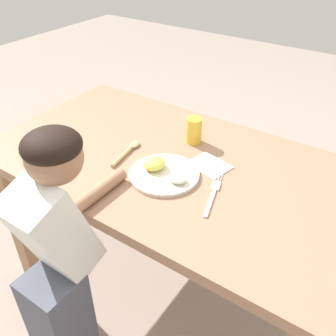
% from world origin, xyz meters
% --- Properties ---
extents(ground_plane, '(8.00, 8.00, 0.00)m').
position_xyz_m(ground_plane, '(0.00, 0.00, 0.00)').
color(ground_plane, gray).
extents(dining_table, '(1.41, 0.78, 0.73)m').
position_xyz_m(dining_table, '(0.00, 0.00, 0.62)').
color(dining_table, '#996F54').
rests_on(dining_table, ground_plane).
extents(plate, '(0.24, 0.24, 0.05)m').
position_xyz_m(plate, '(0.03, -0.10, 0.75)').
color(plate, beige).
rests_on(plate, dining_table).
extents(fork, '(0.08, 0.22, 0.01)m').
position_xyz_m(fork, '(0.22, -0.09, 0.74)').
color(fork, silver).
rests_on(fork, dining_table).
extents(spoon, '(0.06, 0.20, 0.02)m').
position_xyz_m(spoon, '(-0.17, -0.05, 0.74)').
color(spoon, tan).
rests_on(spoon, dining_table).
extents(drinking_cup, '(0.06, 0.06, 0.10)m').
position_xyz_m(drinking_cup, '(0.00, 0.16, 0.79)').
color(drinking_cup, gold).
rests_on(drinking_cup, dining_table).
extents(person, '(0.17, 0.44, 1.04)m').
position_xyz_m(person, '(-0.08, -0.51, 0.55)').
color(person, '#4E5260').
rests_on(person, ground_plane).
extents(napkin, '(0.16, 0.14, 0.00)m').
position_xyz_m(napkin, '(0.13, 0.05, 0.74)').
color(napkin, white).
rests_on(napkin, dining_table).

